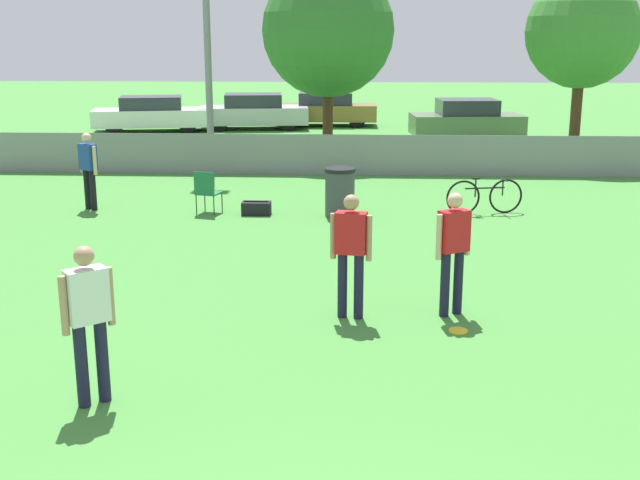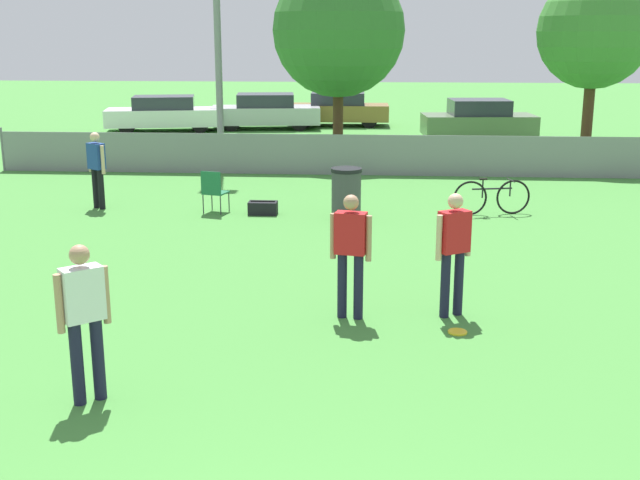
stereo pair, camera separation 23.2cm
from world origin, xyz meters
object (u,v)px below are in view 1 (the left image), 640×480
spectator_in_blue (88,166)px  bicycle_sideline (485,196)px  gear_bag_sideline (256,208)px  player_receiver_white (88,314)px  tree_far_right (582,32)px  tree_near_pole (328,30)px  player_defender_red (351,247)px  parked_car_tan (326,109)px  trash_bin (340,192)px  player_thrower_red (453,245)px  parked_car_olive (467,120)px  parked_car_silver (253,112)px  parked_car_white (152,114)px  folding_chair_sideline (207,190)px  frisbee_disc (458,331)px

spectator_in_blue → bicycle_sideline: (8.55, -0.01, -0.59)m
gear_bag_sideline → player_receiver_white: bearing=-93.5°
tree_far_right → tree_near_pole: bearing=177.0°
bicycle_sideline → gear_bag_sideline: (-4.86, -0.31, -0.25)m
player_defender_red → parked_car_tan: size_ratio=0.41×
trash_bin → spectator_in_blue: bearing=176.2°
player_defender_red → player_thrower_red: 1.39m
trash_bin → parked_car_olive: parked_car_olive is taller
gear_bag_sideline → parked_car_silver: (-2.10, 15.54, 0.55)m
parked_car_white → player_defender_red: bearing=-80.1°
gear_bag_sideline → parked_car_tan: 16.88m
tree_far_right → folding_chair_sideline: (-9.68, -7.78, -3.26)m
bicycle_sideline → player_defender_red: bearing=-124.7°
gear_bag_sideline → parked_car_white: 15.69m
trash_bin → parked_car_tan: size_ratio=0.24×
tree_near_pole → spectator_in_blue: bearing=-121.6°
player_thrower_red → parked_car_silver: size_ratio=0.38×
trash_bin → bicycle_sideline: bearing=6.5°
player_defender_red → trash_bin: 6.26m
frisbee_disc → bicycle_sideline: 7.20m
player_defender_red → player_receiver_white: 3.82m
parked_car_silver → player_defender_red: bearing=-86.2°
parked_car_olive → folding_chair_sideline: bearing=-124.3°
gear_bag_sideline → trash_bin: bearing=-1.4°
player_defender_red → parked_car_silver: 22.22m
trash_bin → parked_car_silver: (-3.88, 15.58, 0.17)m
spectator_in_blue → bicycle_sideline: spectator_in_blue is taller
spectator_in_blue → player_thrower_red: bearing=173.7°
tree_near_pole → parked_car_white: (-7.14, 6.27, -3.15)m
spectator_in_blue → folding_chair_sideline: (2.63, -0.28, -0.45)m
tree_near_pole → spectator_in_blue: size_ratio=3.47×
folding_chair_sideline → player_defender_red: bearing=131.6°
spectator_in_blue → gear_bag_sideline: size_ratio=2.75×
trash_bin → gear_bag_sideline: trash_bin is taller
player_defender_red → gear_bag_sideline: 6.67m
tree_far_right → bicycle_sideline: 9.06m
tree_near_pole → player_defender_red: size_ratio=3.41×
player_thrower_red → folding_chair_sideline: (-4.53, 6.14, -0.47)m
trash_bin → gear_bag_sideline: size_ratio=1.68×
bicycle_sideline → player_thrower_red: bearing=-114.2°
player_receiver_white → parked_car_olive: size_ratio=0.42×
spectator_in_blue → parked_car_silver: (1.59, 15.22, -0.28)m
tree_far_right → parked_car_tan: (-7.88, 9.02, -3.10)m
spectator_in_blue → parked_car_olive: spectator_in_blue is taller
player_receiver_white → parked_car_olive: player_receiver_white is taller
player_thrower_red → trash_bin: bearing=73.7°
frisbee_disc → trash_bin: trash_bin is taller
frisbee_disc → folding_chair_sideline: bearing=123.9°
bicycle_sideline → gear_bag_sideline: bicycle_sideline is taller
tree_far_right → player_defender_red: bearing=-114.8°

